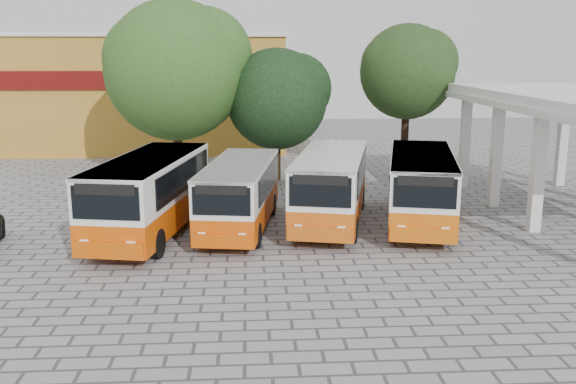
{
  "coord_description": "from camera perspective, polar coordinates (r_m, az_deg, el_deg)",
  "views": [
    {
      "loc": [
        -3.61,
        -22.44,
        7.16
      ],
      "look_at": [
        -2.0,
        2.95,
        1.5
      ],
      "focal_mm": 40.0,
      "sensor_mm": 36.0,
      "label": 1
    }
  ],
  "objects": [
    {
      "name": "tree_left",
      "position": [
        35.68,
        -9.85,
        11.03
      ],
      "size": [
        7.95,
        7.57,
        9.86
      ],
      "color": "#3D2F1D",
      "rests_on": "ground"
    },
    {
      "name": "ground",
      "position": [
        23.83,
        5.27,
        -5.0
      ],
      "size": [
        90.0,
        90.0,
        0.0
      ],
      "primitive_type": "plane",
      "color": "gray",
      "rests_on": "ground"
    },
    {
      "name": "tree_right",
      "position": [
        37.49,
        10.66,
        10.73
      ],
      "size": [
        5.64,
        5.37,
        8.63
      ],
      "color": "black",
      "rests_on": "ground"
    },
    {
      "name": "shophouse_block",
      "position": [
        49.08,
        -12.43,
        8.75
      ],
      "size": [
        20.4,
        10.4,
        8.3
      ],
      "color": "#AC7925",
      "rests_on": "ground"
    },
    {
      "name": "bus_far_right",
      "position": [
        27.15,
        11.75,
        0.71
      ],
      "size": [
        4.35,
        8.67,
        2.97
      ],
      "rotation": [
        0.0,
        0.0,
        -0.24
      ],
      "color": "#CB5404",
      "rests_on": "ground"
    },
    {
      "name": "bus_far_left",
      "position": [
        25.52,
        -12.19,
        0.09
      ],
      "size": [
        4.12,
        8.92,
        3.08
      ],
      "rotation": [
        0.0,
        0.0,
        -0.19
      ],
      "color": "#C84500",
      "rests_on": "ground"
    },
    {
      "name": "tree_middle",
      "position": [
        35.69,
        -0.89,
        8.56
      ],
      "size": [
        5.85,
        5.57,
        7.29
      ],
      "color": "black",
      "rests_on": "ground"
    },
    {
      "name": "bus_centre_right",
      "position": [
        26.78,
        3.88,
        0.8
      ],
      "size": [
        4.3,
        8.7,
        2.98
      ],
      "rotation": [
        0.0,
        0.0,
        -0.23
      ],
      "color": "#C24D09",
      "rests_on": "ground"
    },
    {
      "name": "bus_centre_left",
      "position": [
        25.89,
        -4.31,
        0.08
      ],
      "size": [
        3.46,
        7.91,
        2.75
      ],
      "rotation": [
        0.0,
        0.0,
        -0.15
      ],
      "color": "#CA4400",
      "rests_on": "ground"
    }
  ]
}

